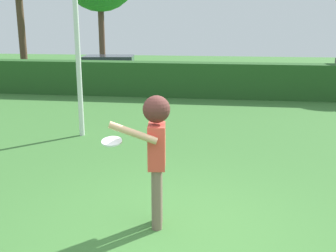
# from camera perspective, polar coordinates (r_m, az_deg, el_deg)

# --- Properties ---
(ground_plane) EXTENTS (60.00, 60.00, 0.00)m
(ground_plane) POSITION_cam_1_polar(r_m,az_deg,el_deg) (5.57, 0.54, -14.60)
(ground_plane) COLOR #3E7434
(person) EXTENTS (0.73, 0.63, 1.80)m
(person) POSITION_cam_1_polar(r_m,az_deg,el_deg) (5.29, -1.70, -2.52)
(person) COLOR #7E6256
(person) RESTS_ON ground
(frisbee) EXTENTS (0.26, 0.26, 0.07)m
(frisbee) POSITION_cam_1_polar(r_m,az_deg,el_deg) (5.10, -7.88, -2.16)
(frisbee) COLOR white
(hedge_row) EXTENTS (25.12, 0.90, 1.27)m
(hedge_row) POSITION_cam_1_polar(r_m,az_deg,el_deg) (15.29, 5.92, 6.43)
(hedge_row) COLOR #255221
(hedge_row) RESTS_ON ground
(parked_car_blue) EXTENTS (4.41, 2.33, 1.25)m
(parked_car_blue) POSITION_cam_1_polar(r_m,az_deg,el_deg) (19.01, -8.24, 8.02)
(parked_car_blue) COLOR #263FA5
(parked_car_blue) RESTS_ON ground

